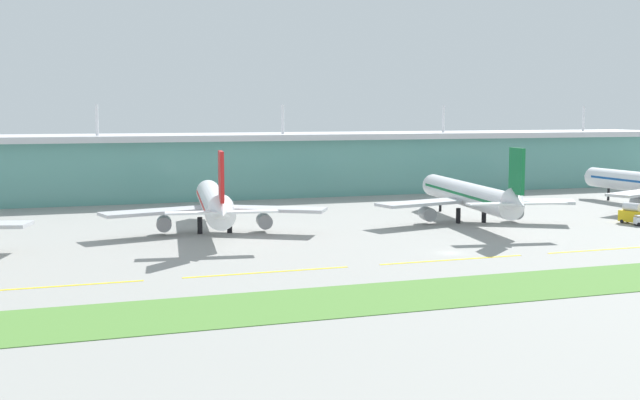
# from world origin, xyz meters

# --- Properties ---
(ground_plane) EXTENTS (600.00, 600.00, 0.00)m
(ground_plane) POSITION_xyz_m (0.00, 0.00, 0.00)
(ground_plane) COLOR gray
(terminal_building) EXTENTS (288.00, 34.00, 28.46)m
(terminal_building) POSITION_xyz_m (-0.00, 114.95, 9.93)
(terminal_building) COLOR #5B9E93
(terminal_building) RESTS_ON ground
(airliner_near_middle) EXTENTS (48.29, 58.62, 18.90)m
(airliner_near_middle) POSITION_xyz_m (-36.23, 39.91, 6.44)
(airliner_near_middle) COLOR white
(airliner_near_middle) RESTS_ON ground
(airliner_far_middle) EXTENTS (48.20, 62.69, 18.90)m
(airliner_far_middle) POSITION_xyz_m (24.63, 36.30, 6.45)
(airliner_far_middle) COLOR silver
(airliner_far_middle) RESTS_ON ground
(taxiway_stripe_west) EXTENTS (28.00, 0.70, 0.04)m
(taxiway_stripe_west) POSITION_xyz_m (-71.00, -6.62, 0.02)
(taxiway_stripe_west) COLOR yellow
(taxiway_stripe_west) RESTS_ON ground
(taxiway_stripe_mid_west) EXTENTS (28.00, 0.70, 0.04)m
(taxiway_stripe_mid_west) POSITION_xyz_m (-37.00, -6.62, 0.02)
(taxiway_stripe_mid_west) COLOR yellow
(taxiway_stripe_mid_west) RESTS_ON ground
(taxiway_stripe_centre) EXTENTS (28.00, 0.70, 0.04)m
(taxiway_stripe_centre) POSITION_xyz_m (-3.00, -6.62, 0.02)
(taxiway_stripe_centre) COLOR yellow
(taxiway_stripe_centre) RESTS_ON ground
(taxiway_stripe_mid_east) EXTENTS (28.00, 0.70, 0.04)m
(taxiway_stripe_mid_east) POSITION_xyz_m (31.00, -6.62, 0.02)
(taxiway_stripe_mid_east) COLOR yellow
(taxiway_stripe_mid_east) RESTS_ON ground
(grass_verge) EXTENTS (300.00, 18.00, 0.10)m
(grass_verge) POSITION_xyz_m (0.00, -29.33, 0.05)
(grass_verge) COLOR #518438
(grass_verge) RESTS_ON ground
(fuel_truck) EXTENTS (4.66, 7.65, 4.95)m
(fuel_truck) POSITION_xyz_m (59.74, 20.77, 2.26)
(fuel_truck) COLOR gold
(fuel_truck) RESTS_ON ground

